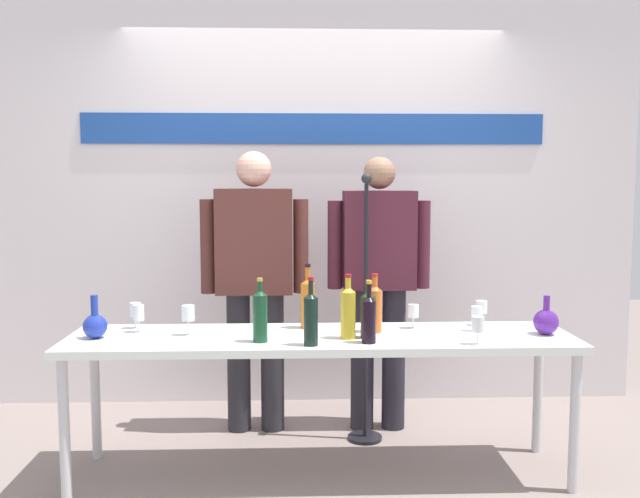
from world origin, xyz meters
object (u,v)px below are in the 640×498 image
object	(u,v)px
presenter_right	(379,275)
wine_bottle_3	(375,307)
wine_bottle_4	(308,301)
wine_bottle_0	(369,318)
display_table	(321,346)
wine_bottle_1	(348,311)
wine_glass_left_1	(188,314)
wine_glass_right_3	(413,312)
wine_bottle_6	(368,313)
wine_glass_left_0	(135,310)
wine_glass_right_2	(478,325)
microphone_stand	(365,352)
presenter_left	(255,272)
wine_glass_left_2	(138,313)
wine_glass_right_0	(481,308)
wine_bottle_5	(260,314)
decanter_blue_right	(546,321)
decanter_blue_left	(95,325)
wine_glass_right_1	(477,314)
wine_bottle_2	(311,317)

from	to	relation	value
presenter_right	wine_bottle_3	xyz separation A→B (m)	(-0.09, -0.59, -0.08)
wine_bottle_4	wine_bottle_0	bearing A→B (deg)	-50.11
display_table	wine_bottle_4	size ratio (longest dim) A/B	7.44
wine_bottle_1	wine_glass_left_1	distance (m)	0.81
wine_bottle_3	wine_glass_right_3	world-z (taller)	wine_bottle_3
wine_bottle_6	wine_glass_left_1	xyz separation A→B (m)	(-0.90, 0.09, -0.01)
wine_bottle_6	wine_glass_left_0	distance (m)	1.23
wine_bottle_3	wine_glass_right_2	distance (m)	0.54
display_table	microphone_stand	distance (m)	0.56
presenter_left	wine_glass_left_2	xyz separation A→B (m)	(-0.56, -0.55, -0.14)
wine_bottle_1	wine_bottle_4	xyz separation A→B (m)	(-0.19, 0.25, 0.00)
microphone_stand	wine_glass_left_2	bearing A→B (deg)	-163.38
wine_bottle_0	wine_bottle_6	world-z (taller)	wine_bottle_0
wine_glass_left_1	wine_glass_right_3	size ratio (longest dim) A/B	1.20
wine_glass_left_0	wine_bottle_3	bearing A→B (deg)	-6.19
wine_glass_left_1	wine_glass_right_0	xyz separation A→B (m)	(1.54, 0.17, -0.01)
wine_bottle_5	wine_glass_left_1	size ratio (longest dim) A/B	2.04
decanter_blue_right	wine_bottle_0	world-z (taller)	wine_bottle_0
decanter_blue_left	wine_bottle_1	xyz separation A→B (m)	(1.25, -0.05, 0.07)
wine_glass_left_0	wine_bottle_1	bearing A→B (deg)	-13.75
wine_bottle_1	microphone_stand	size ratio (longest dim) A/B	0.21
wine_bottle_1	wine_glass_right_0	distance (m)	0.79
wine_bottle_0	wine_glass_left_0	world-z (taller)	wine_bottle_0
wine_bottle_5	wine_glass_right_0	world-z (taller)	wine_bottle_5
wine_bottle_1	wine_bottle_4	world-z (taller)	wine_bottle_4
wine_glass_right_1	wine_glass_right_2	size ratio (longest dim) A/B	0.96
decanter_blue_left	wine_bottle_2	xyz separation A→B (m)	(1.06, -0.19, 0.07)
decanter_blue_left	wine_bottle_2	world-z (taller)	wine_bottle_2
wine_glass_left_1	decanter_blue_left	bearing A→B (deg)	-174.09
decanter_blue_right	wine_glass_left_0	distance (m)	2.13
wine_bottle_6	decanter_blue_right	bearing A→B (deg)	2.62
decanter_blue_left	wine_glass_right_1	world-z (taller)	decanter_blue_left
display_table	decanter_blue_right	xyz separation A→B (m)	(1.14, -0.02, 0.12)
decanter_blue_left	wine_bottle_4	size ratio (longest dim) A/B	0.63
decanter_blue_left	wine_bottle_3	xyz separation A→B (m)	(1.40, 0.08, 0.06)
wine_glass_left_0	wine_glass_right_1	size ratio (longest dim) A/B	1.06
presenter_right	wine_bottle_6	size ratio (longest dim) A/B	5.66
wine_glass_left_0	wine_bottle_4	bearing A→B (deg)	-1.47
wine_bottle_0	wine_bottle_2	distance (m)	0.28
display_table	presenter_left	size ratio (longest dim) A/B	1.52
wine_bottle_1	wine_bottle_2	world-z (taller)	wine_bottle_2
wine_bottle_4	wine_glass_right_1	size ratio (longest dim) A/B	2.63
decanter_blue_left	wine_bottle_6	size ratio (longest dim) A/B	0.75
wine_glass_right_3	wine_glass_right_1	bearing A→B (deg)	-13.19
wine_bottle_3	wine_glass_right_0	xyz separation A→B (m)	(0.59, 0.14, -0.03)
wine_bottle_1	wine_glass_left_1	bearing A→B (deg)	172.98
wine_bottle_2	wine_glass_right_2	size ratio (longest dim) A/B	2.42
wine_bottle_4	wine_bottle_5	distance (m)	0.38
decanter_blue_right	presenter_left	world-z (taller)	presenter_left
decanter_blue_right	wine_glass_left_1	distance (m)	1.81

